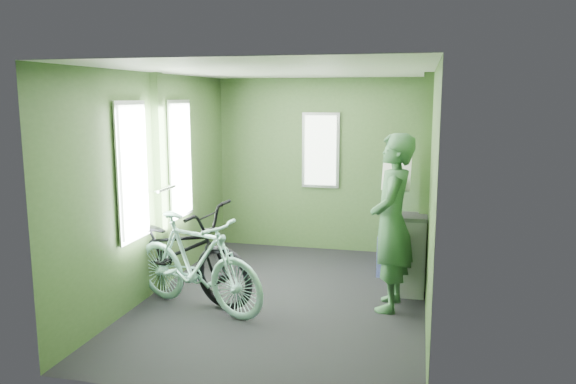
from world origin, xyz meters
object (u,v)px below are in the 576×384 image
bicycle_black (175,298)px  passenger (392,222)px  bicycle_mint (197,310)px  bench_seat (404,244)px  waste_box (413,255)px

bicycle_black → passenger: size_ratio=1.13×
bicycle_black → bicycle_mint: bearing=-108.2°
bicycle_mint → bench_seat: (1.92, 1.88, 0.29)m
bicycle_black → waste_box: 2.52m
bench_seat → passenger: bearing=-93.0°
bicycle_mint → passenger: size_ratio=0.93×
waste_box → passenger: bearing=-114.2°
bicycle_black → bicycle_mint: 0.43m
passenger → waste_box: 0.67m
bicycle_mint → waste_box: size_ratio=1.89×
passenger → bench_seat: passenger is taller
bicycle_black → passenger: passenger is taller
bicycle_black → passenger: bearing=-65.7°
bicycle_black → waste_box: size_ratio=2.29×
bicycle_mint → bench_seat: size_ratio=1.61×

